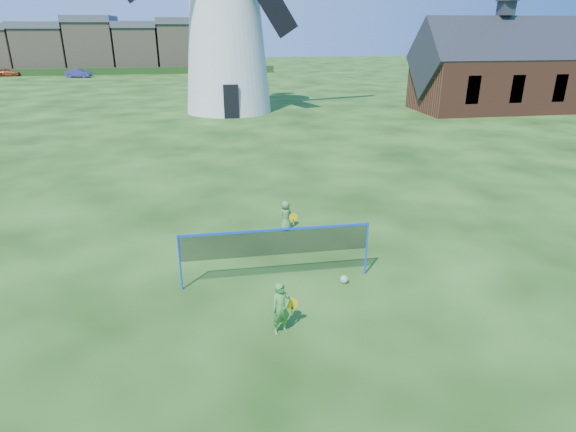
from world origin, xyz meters
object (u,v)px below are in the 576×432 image
(car_left, at_px, (8,72))
(car_right, at_px, (78,73))
(badminton_net, at_px, (276,243))
(chapel, at_px, (496,72))
(player_girl, at_px, (281,309))
(play_ball, at_px, (344,279))
(windmill, at_px, (225,17))
(player_boy, at_px, (286,216))

(car_left, xyz_separation_m, car_right, (10.48, -3.64, -0.00))
(badminton_net, xyz_separation_m, car_left, (-29.57, 66.24, -0.57))
(chapel, height_order, player_girl, chapel)
(player_girl, distance_m, car_right, 67.60)
(play_ball, bearing_deg, windmill, 92.86)
(player_boy, distance_m, play_ball, 4.00)
(play_ball, bearing_deg, car_right, 108.34)
(windmill, xyz_separation_m, badminton_net, (-0.32, -28.99, -6.10))
(player_boy, bearing_deg, windmill, -113.14)
(windmill, bearing_deg, chapel, -8.09)
(badminton_net, distance_m, player_girl, 2.39)
(windmill, bearing_deg, car_right, 120.01)
(badminton_net, bearing_deg, play_ball, -12.48)
(windmill, xyz_separation_m, play_ball, (1.47, -29.39, -7.12))
(player_girl, bearing_deg, player_boy, 60.60)
(badminton_net, relative_size, car_left, 1.51)
(play_ball, height_order, car_right, car_right)
(windmill, relative_size, player_boy, 20.10)
(windmill, distance_m, player_boy, 26.39)
(chapel, relative_size, car_right, 3.81)
(badminton_net, relative_size, car_right, 1.46)
(windmill, bearing_deg, car_left, 128.75)
(car_left, relative_size, car_right, 0.97)
(windmill, xyz_separation_m, car_left, (-29.89, 37.25, -6.66))
(player_boy, relative_size, play_ball, 4.71)
(windmill, height_order, car_right, windmill)
(chapel, relative_size, player_girl, 10.59)
(windmill, height_order, car_left, windmill)
(player_girl, bearing_deg, car_left, 94.21)
(windmill, xyz_separation_m, player_girl, (-0.55, -31.31, -6.61))
(player_boy, height_order, car_right, car_right)
(player_boy, bearing_deg, badminton_net, 52.11)
(player_boy, height_order, play_ball, player_boy)
(chapel, xyz_separation_m, player_girl, (-22.30, -28.22, -2.52))
(windmill, relative_size, badminton_net, 4.13)
(player_girl, xyz_separation_m, play_ball, (2.02, 1.93, -0.51))
(windmill, distance_m, play_ball, 30.27)
(player_girl, xyz_separation_m, car_left, (-29.34, 68.56, -0.05))
(badminton_net, xyz_separation_m, car_right, (-19.09, 62.60, -0.57))
(play_ball, bearing_deg, badminton_net, 167.52)
(windmill, distance_m, car_right, 39.38)
(player_girl, bearing_deg, play_ball, 24.71)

